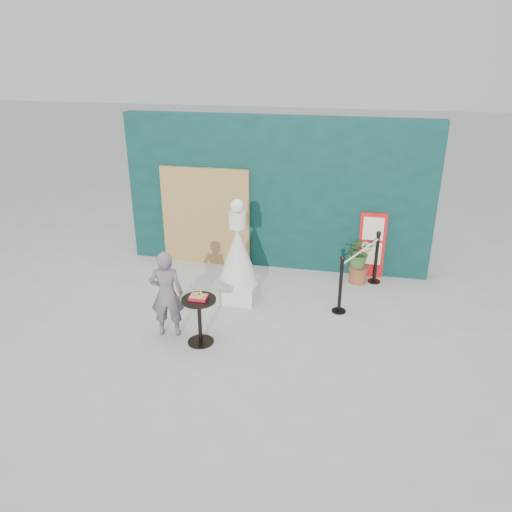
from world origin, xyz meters
The scene contains 10 objects.
ground centered at (0.00, 0.00, 0.00)m, with size 60.00×60.00×0.00m, color #ADAAA5.
back_wall centered at (0.00, 3.15, 1.50)m, with size 6.00×0.30×3.00m, color #0A2E27.
bamboo_fence centered at (-1.40, 2.94, 1.00)m, with size 1.80×0.08×2.00m, color tan.
woman centered at (-1.18, 0.16, 0.70)m, with size 0.51×0.34×1.40m, color slate.
menu_board centered at (1.90, 2.95, 0.65)m, with size 0.50×0.07×1.30m.
statue centered at (-0.38, 1.51, 0.76)m, with size 0.73×0.73×1.86m.
cafe_table centered at (-0.62, 0.02, 0.50)m, with size 0.52×0.52×0.75m.
food_basket centered at (-0.62, 0.03, 0.79)m, with size 0.26×0.19×0.11m.
planter centered at (1.69, 2.63, 0.54)m, with size 0.55×0.47×0.93m.
stanchion_barrier centered at (1.70, 2.06, 0.49)m, with size 0.84×1.54×1.03m.
Camera 1 is at (1.54, -6.17, 4.24)m, focal length 35.00 mm.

